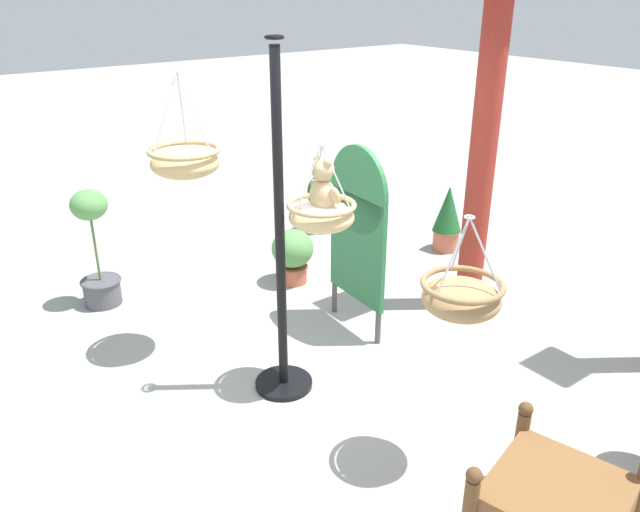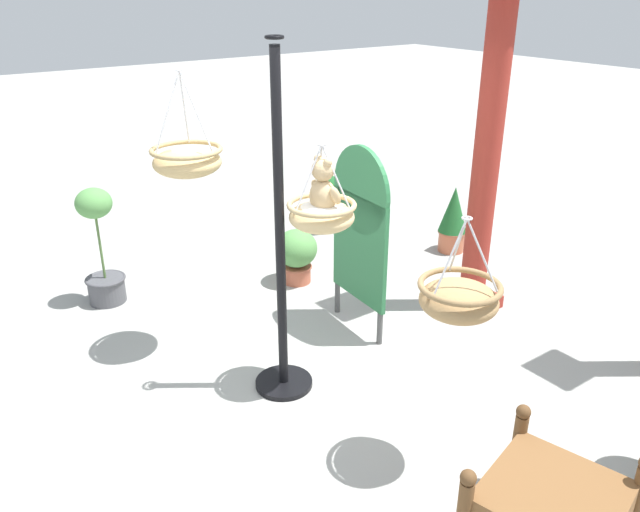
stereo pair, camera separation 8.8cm
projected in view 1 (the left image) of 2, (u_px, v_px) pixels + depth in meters
The scene contains 13 objects.
ground_plane at pixel (319, 388), 4.82m from camera, with size 40.00×40.00×0.00m, color #9E9E99.
display_pole_central at pixel (281, 292), 4.52m from camera, with size 0.44×0.44×2.57m.
hanging_basket_with_teddy at pixel (322, 215), 4.31m from camera, with size 0.48×0.48×0.61m.
teddy_bear at pixel (324, 189), 4.25m from camera, with size 0.28×0.24×0.41m.
hanging_basket_left_high at pixel (185, 161), 4.67m from camera, with size 0.54×0.54×0.79m.
hanging_basket_right_low at pixel (461, 297), 3.62m from camera, with size 0.49×0.49×0.62m.
greenhouse_pillar_right at pixel (482, 160), 5.50m from camera, with size 0.45×0.45×2.95m.
wooden_planter_box at pixel (554, 512), 3.40m from camera, with size 0.92×0.93×0.59m.
potted_plant_fern_front at pixel (322, 199), 7.67m from camera, with size 0.36×0.36×0.72m.
potted_plant_flowering_red at pixel (293, 254), 6.38m from camera, with size 0.43×0.43×0.57m.
potted_plant_bushy_green at pixel (448, 218), 7.13m from camera, with size 0.33×0.33×0.77m.
potted_plant_small_succulent at pixel (96, 252), 5.86m from camera, with size 0.38×0.38×1.15m.
display_sign_board at pixel (358, 226), 5.28m from camera, with size 0.75×0.10×1.67m.
Camera 1 is at (3.20, -2.39, 2.88)m, focal length 35.16 mm.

